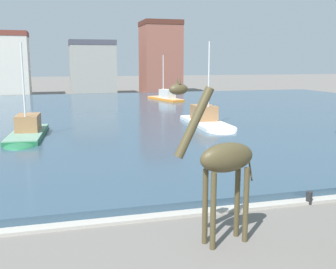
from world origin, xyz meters
TOP-DOWN VIEW (x-y plane):
  - harbor_water at (0.00, 34.43)m, footprint 78.25×52.36m
  - quay_edge_coping at (0.00, 8.00)m, footprint 78.25×0.50m
  - giraffe_statue at (-0.18, 5.56)m, footprint 2.87×1.03m
  - sailboat_orange at (8.95, 47.25)m, footprint 3.58×8.37m
  - sailboat_white at (6.77, 24.95)m, footprint 2.61×8.68m
  - sailboat_green at (-6.92, 23.14)m, footprint 2.64×8.12m
  - mooring_bollard at (4.48, 7.85)m, footprint 0.24×0.24m
  - townhouse_narrow_midrow at (-12.48, 63.61)m, footprint 7.19×5.88m
  - townhouse_wide_warehouse at (1.01, 63.51)m, footprint 7.44×5.78m
  - townhouse_corner_house at (12.77, 64.02)m, footprint 6.49×6.85m

SIDE VIEW (x-z plane):
  - quay_edge_coping at x=0.00m, z-range 0.00..0.12m
  - harbor_water at x=0.00m, z-range 0.00..0.41m
  - mooring_bollard at x=4.48m, z-range 0.00..0.50m
  - sailboat_orange at x=8.95m, z-range -2.58..3.74m
  - sailboat_green at x=-6.92m, z-range -2.77..3.94m
  - sailboat_white at x=6.77m, z-range -2.91..4.11m
  - giraffe_statue at x=-0.18m, z-range 0.05..5.11m
  - townhouse_wide_warehouse at x=1.01m, z-range 0.01..8.92m
  - townhouse_narrow_midrow at x=-12.48m, z-range 0.01..10.12m
  - townhouse_corner_house at x=12.77m, z-range 0.02..12.34m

